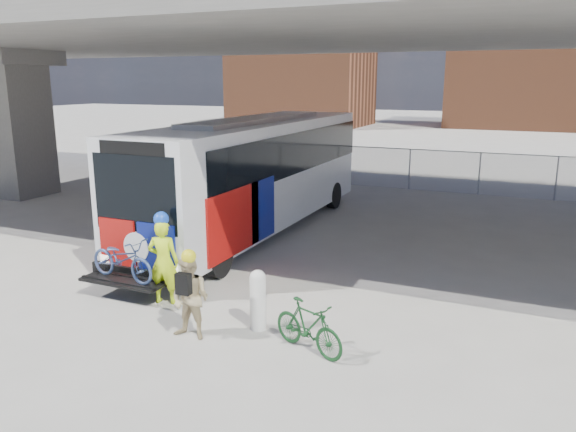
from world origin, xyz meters
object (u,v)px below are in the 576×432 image
Objects in this scene: cyclist_tan at (190,297)px; bollard at (258,298)px; bus at (257,167)px; cyclist_hivis at (163,259)px; bike_parked at (308,327)px.

bollard is at bearing 40.45° from cyclist_tan.
bus is 10.56× the size of bollard.
cyclist_hivis is 1.17× the size of cyclist_tan.
bollard is at bearing 155.62° from cyclist_hivis.
bus reaches higher than bike_parked.
bike_parked is (3.78, -0.87, -0.51)m from cyclist_hivis.
cyclist_tan is at bearing 121.34° from bike_parked.
cyclist_tan is 1.09× the size of bike_parked.
bus is 6.26× the size of cyclist_hivis.
bike_parked is (4.70, -7.19, -1.62)m from bus.
bus is 8.06m from cyclist_tan.
bus reaches higher than bollard.
bus is at bearing -97.41° from cyclist_hivis.
bus is at bearing 117.14° from bollard.
bus is 6.48m from cyclist_hivis.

